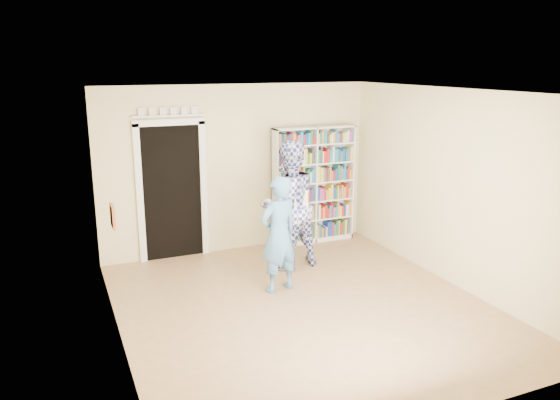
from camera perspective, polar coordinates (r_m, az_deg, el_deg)
name	(u,v)px	position (r m, az deg, el deg)	size (l,w,h in m)	color
floor	(304,307)	(7.09, 2.53, -11.11)	(5.00, 5.00, 0.00)	#916946
ceiling	(307,92)	(6.41, 2.79, 11.26)	(5.00, 5.00, 0.00)	white
wall_back	(238,169)	(8.88, -4.36, 3.29)	(4.50, 4.50, 0.00)	beige
wall_left	(113,226)	(6.03, -17.02, -2.60)	(5.00, 5.00, 0.00)	beige
wall_right	(453,188)	(7.84, 17.64, 1.17)	(5.00, 5.00, 0.00)	beige
bookshelf	(313,185)	(9.30, 3.51, 1.62)	(1.45, 0.27, 1.99)	white
doorway	(172,185)	(8.62, -11.23, 1.55)	(1.10, 0.08, 2.43)	black
wall_art	(113,216)	(6.21, -17.08, -1.64)	(0.03, 0.25, 0.25)	brown
man_blue	(279,235)	(7.29, -0.14, -3.63)	(0.58, 0.38, 1.59)	#5184B4
man_plaid	(288,205)	(8.09, 0.89, -0.55)	(0.94, 0.73, 1.93)	navy
paper_sheet	(301,202)	(7.88, 2.24, -0.19)	(0.22, 0.01, 0.32)	white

